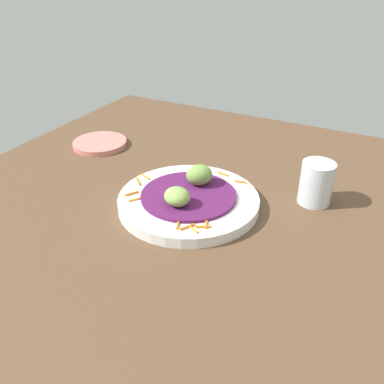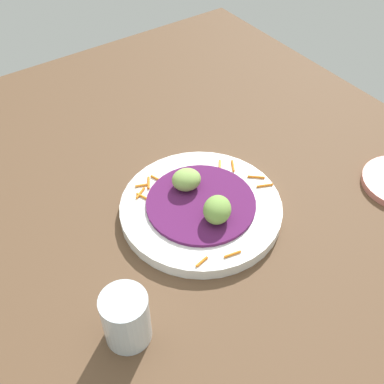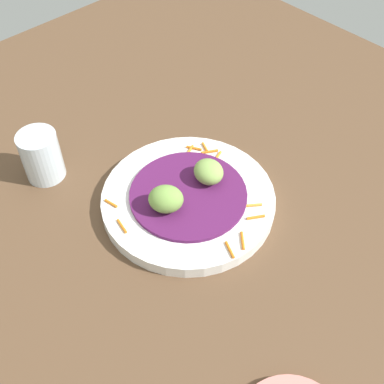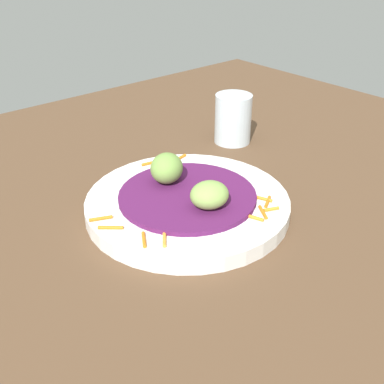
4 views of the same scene
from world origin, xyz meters
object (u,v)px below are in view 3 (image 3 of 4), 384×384
(guac_scoop_left, at_px, (209,171))
(water_glass, at_px, (41,156))
(guac_scoop_center, at_px, (166,199))
(main_plate, at_px, (188,200))

(guac_scoop_left, xyz_separation_m, water_glass, (-0.16, 0.20, -0.00))
(guac_scoop_left, xyz_separation_m, guac_scoop_center, (-0.08, 0.00, 0.00))
(water_glass, bearing_deg, guac_scoop_center, -68.57)
(main_plate, bearing_deg, guac_scoop_center, 179.37)
(main_plate, relative_size, guac_scoop_center, 5.20)
(guac_scoop_left, bearing_deg, water_glass, 129.00)
(main_plate, height_order, water_glass, water_glass)
(guac_scoop_left, height_order, guac_scoop_center, guac_scoop_center)
(main_plate, distance_m, water_glass, 0.24)
(guac_scoop_left, height_order, water_glass, water_glass)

